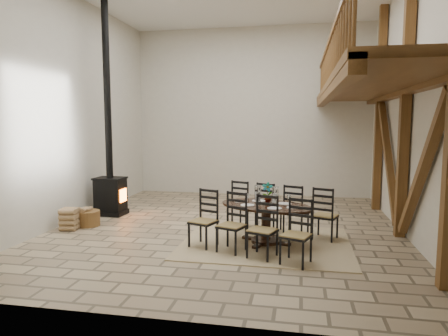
% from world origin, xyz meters
% --- Properties ---
extents(ground, '(8.00, 8.00, 0.00)m').
position_xyz_m(ground, '(0.00, 0.00, 0.00)').
color(ground, tan).
rests_on(ground, ground).
extents(room_shell, '(7.02, 8.02, 5.01)m').
position_xyz_m(room_shell, '(1.19, 0.00, 3.01)').
color(room_shell, beige).
rests_on(room_shell, ground).
extents(rug, '(3.00, 2.50, 0.02)m').
position_xyz_m(rug, '(0.89, -0.94, 0.01)').
color(rug, tan).
rests_on(rug, ground).
extents(dining_table, '(2.66, 2.53, 1.11)m').
position_xyz_m(dining_table, '(0.89, -0.94, 0.36)').
color(dining_table, black).
rests_on(dining_table, ground).
extents(wood_stove, '(0.71, 0.56, 5.00)m').
position_xyz_m(wood_stove, '(-2.94, 0.65, 1.12)').
color(wood_stove, black).
rests_on(wood_stove, ground).
extents(log_basket, '(0.49, 0.49, 0.41)m').
position_xyz_m(log_basket, '(-2.94, -0.40, 0.18)').
color(log_basket, brown).
rests_on(log_basket, ground).
extents(log_stack, '(0.37, 0.38, 0.45)m').
position_xyz_m(log_stack, '(-3.14, -0.78, 0.22)').
color(log_stack, '#A57D5C').
rests_on(log_stack, ground).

